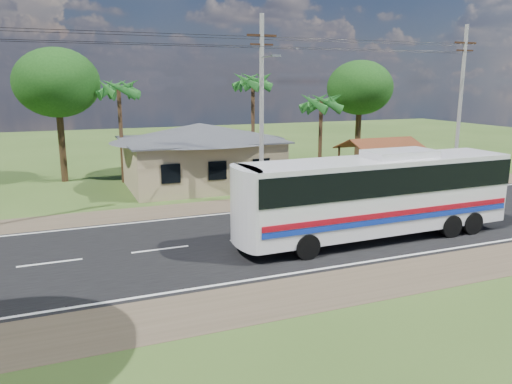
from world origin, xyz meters
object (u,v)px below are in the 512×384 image
Objects in this scene: waiting_shed at (381,146)px; person at (490,174)px; coach_bus at (379,189)px; motorcycle at (386,186)px.

person is at bearing -26.29° from waiting_shed.
waiting_shed is 3.12× the size of person.
coach_bus is 6.90× the size of motorcycle.
coach_bus is 10.26m from motorcycle.
motorcycle is (-1.40, -2.71, -2.22)m from waiting_shed.
motorcycle is (6.29, 7.89, -1.85)m from coach_bus.
waiting_shed is 3.77m from motorcycle.
coach_bus reaches higher than waiting_shed.
waiting_shed is 13.10m from coach_bus.
person is (14.59, 7.19, -1.53)m from coach_bus.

